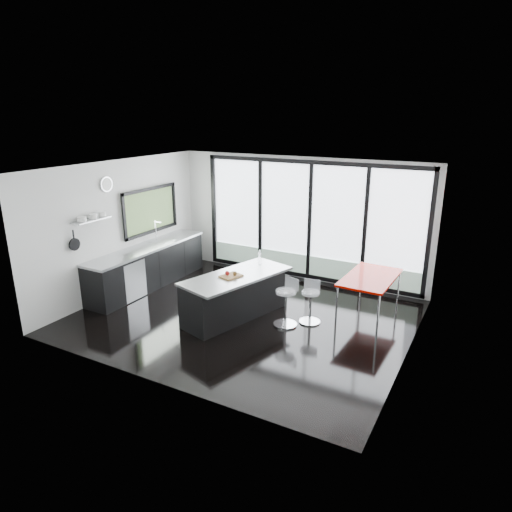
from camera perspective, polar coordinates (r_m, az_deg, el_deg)
The scene contains 11 objects.
floor at distance 8.75m, azimuth -1.53°, elevation -7.62°, with size 6.00×5.00×0.00m, color black.
ceiling at distance 7.97m, azimuth -1.69°, elevation 10.89°, with size 6.00×5.00×0.00m, color white.
wall_back at distance 10.32m, azimuth 6.61°, elevation 3.71°, with size 6.00×0.09×2.80m.
wall_front at distance 6.34m, azimuth -13.04°, elevation -4.47°, with size 6.00×0.00×2.80m, color silver.
wall_left at distance 10.18m, azimuth -15.51°, elevation 4.68°, with size 0.26×5.00×2.80m.
wall_right at distance 7.30m, azimuth 19.25°, elevation -2.07°, with size 0.00×5.00×2.80m, color silver.
counter_cabinets at distance 10.36m, azimuth -13.33°, elevation -1.24°, with size 0.69×3.24×1.36m.
island at distance 8.60m, azimuth -2.72°, elevation -4.91°, with size 1.45×2.29×1.13m.
bar_stool_near at distance 8.31m, azimuth 3.71°, elevation -6.48°, with size 0.43×0.43×0.69m, color silver.
bar_stool_far at distance 8.47m, azimuth 6.79°, elevation -6.34°, with size 0.39×0.39×0.62m, color silver.
red_table at distance 8.90m, azimuth 13.93°, elevation -4.91°, with size 0.86×1.50×0.80m, color #A00800.
Camera 1 is at (3.98, -6.84, 3.74)m, focal length 32.00 mm.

